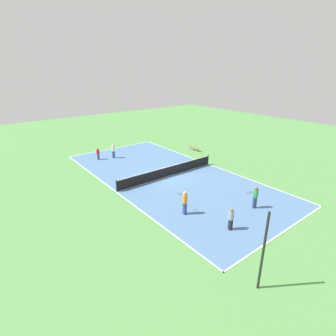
{
  "coord_description": "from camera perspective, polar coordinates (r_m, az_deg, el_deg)",
  "views": [
    {
      "loc": [
        14.87,
        19.12,
        10.13
      ],
      "look_at": [
        0.0,
        0.0,
        0.9
      ],
      "focal_mm": 28.0,
      "sensor_mm": 36.0,
      "label": 1
    }
  ],
  "objects": [
    {
      "name": "ground_plane",
      "position": [
        26.25,
        0.0,
        -1.84
      ],
      "size": [
        80.0,
        80.0,
        0.0
      ],
      "primitive_type": "plane",
      "color": "#518E47"
    },
    {
      "name": "court_surface",
      "position": [
        26.25,
        0.0,
        -1.82
      ],
      "size": [
        11.67,
        24.58,
        0.02
      ],
      "color": "#4C729E",
      "rests_on": "ground_plane"
    },
    {
      "name": "tennis_net",
      "position": [
        26.04,
        0.0,
        -0.68
      ],
      "size": [
        11.47,
        0.1,
        1.08
      ],
      "color": "black",
      "rests_on": "court_surface"
    },
    {
      "name": "bench",
      "position": [
        34.72,
        5.73,
        4.47
      ],
      "size": [
        0.36,
        1.71,
        0.45
      ],
      "rotation": [
        0.0,
        0.0,
        1.57
      ],
      "color": "olive",
      "rests_on": "ground_plane"
    },
    {
      "name": "player_far_green",
      "position": [
        21.11,
        18.49,
        -5.73
      ],
      "size": [
        0.99,
        0.69,
        1.8
      ],
      "rotation": [
        0.0,
        0.0,
        5.86
      ],
      "color": "navy",
      "rests_on": "court_surface"
    },
    {
      "name": "player_coach_red",
      "position": [
        31.92,
        -15.0,
        3.14
      ],
      "size": [
        0.42,
        0.42,
        1.39
      ],
      "rotation": [
        0.0,
        0.0,
        6.11
      ],
      "color": "#4C4C51",
      "rests_on": "court_surface"
    },
    {
      "name": "player_near_white",
      "position": [
        32.04,
        -11.82,
        3.82
      ],
      "size": [
        0.5,
        0.5,
        1.68
      ],
      "rotation": [
        0.0,
        0.0,
        2.19
      ],
      "color": "navy",
      "rests_on": "court_surface"
    },
    {
      "name": "player_center_orange",
      "position": [
        19.26,
        3.68,
        -7.15
      ],
      "size": [
        0.41,
        0.96,
        1.85
      ],
      "rotation": [
        0.0,
        0.0,
        4.63
      ],
      "color": "navy",
      "rests_on": "court_surface"
    },
    {
      "name": "player_baseline_gray",
      "position": [
        18.07,
        13.57,
        -10.52
      ],
      "size": [
        0.37,
        0.37,
        1.55
      ],
      "rotation": [
        0.0,
        0.0,
        6.27
      ],
      "color": "black",
      "rests_on": "court_surface"
    },
    {
      "name": "tennis_ball_far_baseline",
      "position": [
        22.29,
        15.02,
        -6.78
      ],
      "size": [
        0.07,
        0.07,
        0.07
      ],
      "primitive_type": "sphere",
      "color": "#CCE033",
      "rests_on": "court_surface"
    },
    {
      "name": "tennis_ball_left_sideline",
      "position": [
        22.34,
        18.9,
        -7.16
      ],
      "size": [
        0.07,
        0.07,
        0.07
      ],
      "primitive_type": "sphere",
      "color": "#CCE033",
      "rests_on": "court_surface"
    },
    {
      "name": "tennis_ball_near_net",
      "position": [
        25.28,
        1.42,
        -2.63
      ],
      "size": [
        0.07,
        0.07,
        0.07
      ],
      "primitive_type": "sphere",
      "color": "#CCE033",
      "rests_on": "court_surface"
    },
    {
      "name": "fence_post_back_right",
      "position": [
        13.52,
        20.01,
        -16.83
      ],
      "size": [
        0.12,
        0.12,
        4.29
      ],
      "color": "black",
      "rests_on": "ground_plane"
    }
  ]
}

